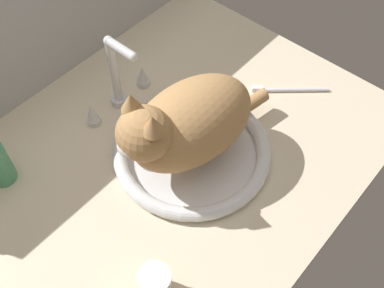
{
  "coord_description": "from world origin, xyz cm",
  "views": [
    {
      "loc": [
        -42.81,
        -44.16,
        90.35
      ],
      "look_at": [
        3.63,
        -3.7,
        7.0
      ],
      "focal_mm": 44.01,
      "sensor_mm": 36.0,
      "label": 1
    }
  ],
  "objects_px": {
    "sink_basin": "(192,151)",
    "toothbrush": "(288,90)",
    "cat": "(184,125)",
    "faucet": "(118,81)",
    "pill_bottle": "(156,285)"
  },
  "relations": [
    {
      "from": "cat",
      "to": "sink_basin",
      "type": "bearing_deg",
      "value": -9.67
    },
    {
      "from": "faucet",
      "to": "toothbrush",
      "type": "xyz_separation_m",
      "value": [
        0.31,
        -0.28,
        -0.08
      ]
    },
    {
      "from": "cat",
      "to": "toothbrush",
      "type": "distance_m",
      "value": 0.35
    },
    {
      "from": "faucet",
      "to": "toothbrush",
      "type": "bearing_deg",
      "value": -42.81
    },
    {
      "from": "toothbrush",
      "to": "pill_bottle",
      "type": "bearing_deg",
      "value": -169.96
    },
    {
      "from": "faucet",
      "to": "pill_bottle",
      "type": "distance_m",
      "value": 0.48
    },
    {
      "from": "sink_basin",
      "to": "cat",
      "type": "height_order",
      "value": "cat"
    },
    {
      "from": "pill_bottle",
      "to": "toothbrush",
      "type": "bearing_deg",
      "value": 10.04
    },
    {
      "from": "sink_basin",
      "to": "toothbrush",
      "type": "xyz_separation_m",
      "value": [
        0.31,
        -0.05,
        -0.01
      ]
    },
    {
      "from": "sink_basin",
      "to": "cat",
      "type": "xyz_separation_m",
      "value": [
        -0.02,
        0.0,
        0.11
      ]
    },
    {
      "from": "toothbrush",
      "to": "cat",
      "type": "bearing_deg",
      "value": 170.0
    },
    {
      "from": "sink_basin",
      "to": "toothbrush",
      "type": "height_order",
      "value": "sink_basin"
    },
    {
      "from": "faucet",
      "to": "cat",
      "type": "distance_m",
      "value": 0.23
    },
    {
      "from": "pill_bottle",
      "to": "toothbrush",
      "type": "height_order",
      "value": "pill_bottle"
    },
    {
      "from": "sink_basin",
      "to": "faucet",
      "type": "height_order",
      "value": "faucet"
    }
  ]
}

